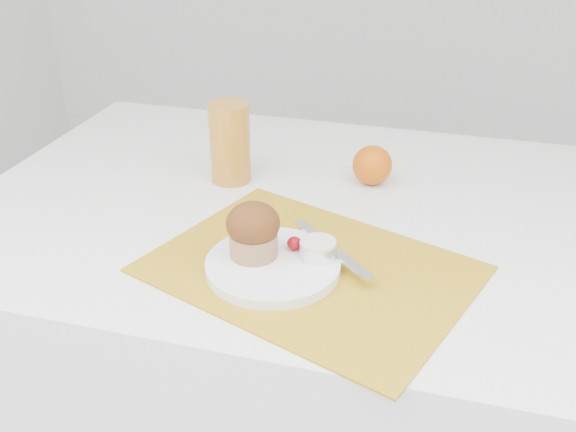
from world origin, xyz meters
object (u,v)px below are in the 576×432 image
(juice_glass, at_px, (230,143))
(table, at_px, (312,370))
(plate, at_px, (273,266))
(orange, at_px, (372,165))
(muffin, at_px, (253,230))

(juice_glass, bearing_deg, table, -17.94)
(plate, distance_m, orange, 0.34)
(table, distance_m, juice_glass, 0.48)
(plate, bearing_deg, juice_glass, 120.75)
(orange, distance_m, juice_glass, 0.26)
(table, height_order, orange, orange)
(juice_glass, distance_m, muffin, 0.30)
(table, relative_size, orange, 16.68)
(plate, bearing_deg, table, 87.23)
(table, distance_m, orange, 0.43)
(table, relative_size, juice_glass, 8.14)
(juice_glass, height_order, muffin, juice_glass)
(muffin, bearing_deg, table, 78.66)
(muffin, bearing_deg, juice_glass, 116.45)
(orange, relative_size, muffin, 0.84)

